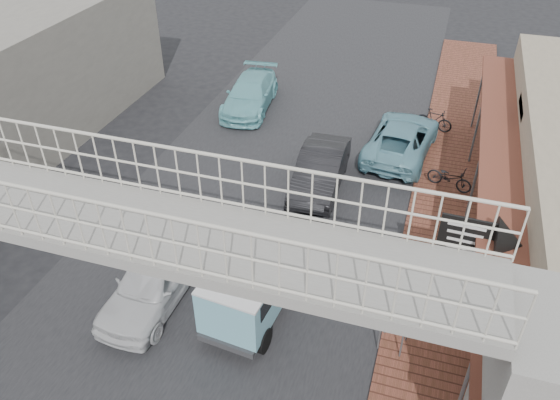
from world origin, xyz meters
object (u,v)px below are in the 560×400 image
Objects in this scene: white_hatchback at (154,280)px; angkot_van at (256,276)px; street_clock at (405,269)px; arrow_sign at (503,244)px; dark_sedan at (320,171)px; angkot_far at (250,94)px; angkot_curb at (402,138)px; motorcycle_near at (450,178)px; motorcycle_far at (434,120)px.

angkot_van is (2.85, 0.53, 0.48)m from white_hatchback.
white_hatchback is 1.32× the size of street_clock.
street_clock is 0.93× the size of arrow_sign.
street_clock reaches higher than angkot_van.
white_hatchback is 7.51m from dark_sedan.
street_clock is at bearing -61.37° from angkot_far.
street_clock is (3.81, -0.24, 1.56)m from angkot_van.
angkot_curb is 2.90m from motorcycle_near.
angkot_far is at bearing 98.92° from white_hatchback.
dark_sedan reaches higher than angkot_curb.
arrow_sign is (5.75, -5.14, 2.15)m from dark_sedan.
dark_sedan is 1.11× the size of angkot_van.
dark_sedan is at bearing 59.12° from angkot_curb.
dark_sedan is (3.05, 6.87, 0.01)m from white_hatchback.
dark_sedan is 1.29× the size of arrow_sign.
angkot_far is 1.49× the size of street_clock.
street_clock is at bearing 3.81° from white_hatchback.
angkot_far is 14.74m from street_clock.
arrow_sign is at bearing 42.37° from street_clock.
angkot_far is (-7.22, 2.08, -0.01)m from angkot_curb.
motorcycle_far is at bearing 103.48° from arrow_sign.
dark_sedan is 2.68× the size of motorcycle_near.
angkot_curb reaches higher than angkot_far.
angkot_curb reaches higher than motorcycle_far.
arrow_sign reaches higher than angkot_curb.
white_hatchback is at bearing -116.30° from dark_sedan.
motorcycle_near is (9.23, -4.15, -0.16)m from angkot_far.
arrow_sign reaches higher than motorcycle_near.
angkot_curb is 1.26× the size of angkot_van.
angkot_curb is 3.02× the size of motorcycle_near.
angkot_far is 12.60m from angkot_van.
street_clock is at bearing -168.97° from motorcycle_near.
angkot_far reaches higher than motorcycle_far.
dark_sedan reaches higher than motorcycle_near.
motorcycle_near is (4.72, 7.60, -0.66)m from angkot_van.
dark_sedan is 1.39× the size of street_clock.
arrow_sign is at bearing 116.88° from angkot_curb.
angkot_van is (-2.71, -9.68, 0.50)m from angkot_curb.
angkot_far is at bearing 128.59° from dark_sedan.
white_hatchback reaches higher than angkot_far.
street_clock reaches higher than angkot_curb.
angkot_van is 1.25× the size of street_clock.
motorcycle_near is 1.06× the size of motorcycle_far.
angkot_van is at bearing 80.35° from angkot_curb.
angkot_curb is 1.46× the size of arrow_sign.
arrow_sign is (3.24, -8.48, 2.19)m from angkot_curb.
motorcycle_near is 0.52× the size of street_clock.
angkot_van is (4.51, -11.75, 0.51)m from angkot_far.
angkot_van is at bearing 175.00° from motorcycle_far.
street_clock is (8.32, -11.99, 2.07)m from angkot_far.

